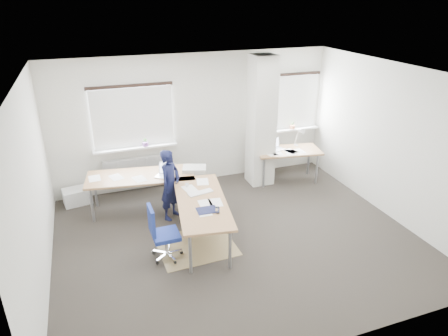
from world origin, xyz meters
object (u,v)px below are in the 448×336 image
object	(u,v)px
desk_side	(288,152)
person	(170,185)
task_chair	(164,244)
desk_main	(172,188)

from	to	relation	value
desk_side	person	xyz separation A→B (m)	(-2.80, -0.72, -0.01)
person	desk_side	bearing A→B (deg)	-29.81
desk_side	task_chair	xyz separation A→B (m)	(-3.19, -1.93, -0.42)
desk_main	desk_side	xyz separation A→B (m)	(2.81, 0.92, -0.01)
desk_main	task_chair	xyz separation A→B (m)	(-0.38, -1.01, -0.43)
desk_main	task_chair	distance (m)	1.16
task_chair	person	world-z (taller)	person
desk_side	task_chair	distance (m)	3.76
desk_side	person	size ratio (longest dim) A/B	1.11
task_chair	person	xyz separation A→B (m)	(0.39, 1.21, 0.41)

